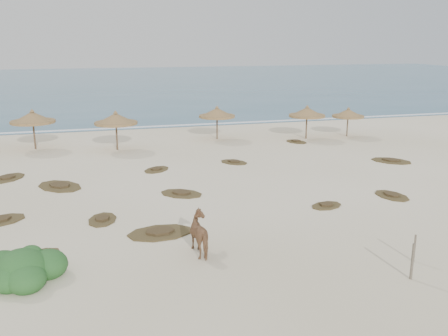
{
  "coord_description": "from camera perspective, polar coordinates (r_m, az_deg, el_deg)",
  "views": [
    {
      "loc": [
        -5.04,
        -19.46,
        7.81
      ],
      "look_at": [
        1.7,
        5.0,
        1.24
      ],
      "focal_mm": 40.0,
      "sensor_mm": 36.0,
      "label": 1
    }
  ],
  "objects": [
    {
      "name": "scrub_7",
      "position": [
        32.49,
        1.14,
        0.7
      ],
      "size": [
        2.16,
        2.24,
        0.16
      ],
      "rotation": [
        0.0,
        0.0,
        2.27
      ],
      "color": "brown",
      "rests_on": "ground"
    },
    {
      "name": "fence_post_far",
      "position": [
        19.45,
        20.94,
        -8.55
      ],
      "size": [
        0.09,
        0.09,
        1.02
      ],
      "primitive_type": "cylinder",
      "rotation": [
        0.0,
        0.0,
        0.3
      ],
      "color": "#716654",
      "rests_on": "ground"
    },
    {
      "name": "scrub_3",
      "position": [
        25.99,
        -4.9,
        -2.9
      ],
      "size": [
        2.72,
        2.57,
        0.16
      ],
      "rotation": [
        0.0,
        0.0,
        2.48
      ],
      "color": "brown",
      "rests_on": "ground"
    },
    {
      "name": "scrub_10",
      "position": [
        39.41,
        8.26,
        3.01
      ],
      "size": [
        1.83,
        2.19,
        0.16
      ],
      "rotation": [
        0.0,
        0.0,
        1.96
      ],
      "color": "brown",
      "rests_on": "ground"
    },
    {
      "name": "palapa_6",
      "position": [
        42.36,
        14.0,
        6.05
      ],
      "size": [
        3.34,
        3.34,
        2.43
      ],
      "rotation": [
        0.0,
        0.0,
        -0.36
      ],
      "color": "brown",
      "rests_on": "ground"
    },
    {
      "name": "scrub_9",
      "position": [
        20.99,
        -7.33,
        -7.31
      ],
      "size": [
        2.88,
        2.0,
        0.16
      ],
      "rotation": [
        0.0,
        0.0,
        0.08
      ],
      "color": "brown",
      "rests_on": "ground"
    },
    {
      "name": "scrub_4",
      "position": [
        26.98,
        18.62,
        -2.98
      ],
      "size": [
        1.65,
        2.24,
        0.16
      ],
      "rotation": [
        0.0,
        0.0,
        1.73
      ],
      "color": "brown",
      "rests_on": "ground"
    },
    {
      "name": "scrub_5",
      "position": [
        34.63,
        18.57,
        0.8
      ],
      "size": [
        3.02,
        3.03,
        0.16
      ],
      "rotation": [
        0.0,
        0.0,
        2.35
      ],
      "color": "brown",
      "rests_on": "ground"
    },
    {
      "name": "scrub_2",
      "position": [
        22.91,
        -13.74,
        -5.71
      ],
      "size": [
        1.59,
        2.09,
        0.16
      ],
      "rotation": [
        0.0,
        0.0,
        1.36
      ],
      "color": "brown",
      "rests_on": "ground"
    },
    {
      "name": "palapa_4",
      "position": [
        39.88,
        -0.8,
        6.29
      ],
      "size": [
        3.2,
        3.2,
        2.71
      ],
      "rotation": [
        0.0,
        0.0,
        0.11
      ],
      "color": "brown",
      "rests_on": "ground"
    },
    {
      "name": "scrub_1",
      "position": [
        28.61,
        -18.26,
        -1.97
      ],
      "size": [
        3.24,
        3.45,
        0.16
      ],
      "rotation": [
        0.0,
        0.0,
        2.21
      ],
      "color": "brown",
      "rests_on": "ground"
    },
    {
      "name": "ground",
      "position": [
        21.56,
        -0.84,
        -6.72
      ],
      "size": [
        160.0,
        160.0,
        0.0
      ],
      "primitive_type": "plane",
      "color": "#F0E3C6",
      "rests_on": "ground"
    },
    {
      "name": "scrub_12",
      "position": [
        24.58,
        11.62,
        -4.2
      ],
      "size": [
        1.94,
        1.59,
        0.16
      ],
      "rotation": [
        0.0,
        0.0,
        0.34
      ],
      "color": "brown",
      "rests_on": "ground"
    },
    {
      "name": "scrub_6",
      "position": [
        31.36,
        -23.5,
        -1.04
      ],
      "size": [
        2.52,
        2.8,
        0.16
      ],
      "rotation": [
        0.0,
        0.0,
        1.03
      ],
      "color": "brown",
      "rests_on": "ground"
    },
    {
      "name": "horse",
      "position": [
        18.77,
        -2.46,
        -7.54
      ],
      "size": [
        1.07,
        1.91,
        1.53
      ],
      "primitive_type": "imported",
      "rotation": [
        0.0,
        0.0,
        3.28
      ],
      "color": "#8C603F",
      "rests_on": "ground"
    },
    {
      "name": "foam_line",
      "position": [
        46.4,
        -8.98,
        4.66
      ],
      "size": [
        70.0,
        0.6,
        0.01
      ],
      "primitive_type": "cube",
      "color": "silver",
      "rests_on": "ground"
    },
    {
      "name": "palapa_3",
      "position": [
        36.72,
        -12.26,
        5.46
      ],
      "size": [
        3.65,
        3.65,
        2.88
      ],
      "rotation": [
        0.0,
        0.0,
        -0.21
      ],
      "color": "brown",
      "rests_on": "ground"
    },
    {
      "name": "palapa_2",
      "position": [
        38.68,
        -21.03,
        5.36
      ],
      "size": [
        4.08,
        4.08,
        2.96
      ],
      "rotation": [
        0.0,
        0.0,
        0.37
      ],
      "color": "brown",
      "rests_on": "ground"
    },
    {
      "name": "scrub_11",
      "position": [
        19.91,
        -20.6,
        -9.4
      ],
      "size": [
        2.17,
        1.94,
        0.16
      ],
      "rotation": [
        0.0,
        0.0,
        0.53
      ],
      "color": "brown",
      "rests_on": "ground"
    },
    {
      "name": "fence_post_near",
      "position": [
        18.0,
        20.72,
        -9.97
      ],
      "size": [
        0.13,
        0.13,
        1.27
      ],
      "primitive_type": "cylinder",
      "rotation": [
        0.0,
        0.0,
        -0.42
      ],
      "color": "#716654",
      "rests_on": "ground"
    },
    {
      "name": "ocean",
      "position": [
        94.91,
        -12.49,
        9.47
      ],
      "size": [
        200.0,
        100.0,
        0.01
      ],
      "primitive_type": "cube",
      "color": "#25576F",
      "rests_on": "ground"
    },
    {
      "name": "scrub_13",
      "position": [
        30.9,
        -7.72,
        -0.16
      ],
      "size": [
        2.21,
        2.24,
        0.16
      ],
      "rotation": [
        0.0,
        0.0,
        0.81
      ],
      "color": "brown",
      "rests_on": "ground"
    },
    {
      "name": "palapa_5",
      "position": [
        40.63,
        9.47,
        6.27
      ],
      "size": [
        3.2,
        3.2,
        2.73
      ],
      "rotation": [
        0.0,
        0.0,
        0.11
      ],
      "color": "brown",
      "rests_on": "ground"
    },
    {
      "name": "bush",
      "position": [
        18.15,
        -21.99,
        -10.65
      ],
      "size": [
        2.85,
        2.51,
        1.28
      ],
      "rotation": [
        0.0,
        0.0,
        -0.39
      ],
      "color": "#2C6129",
      "rests_on": "ground"
    }
  ]
}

